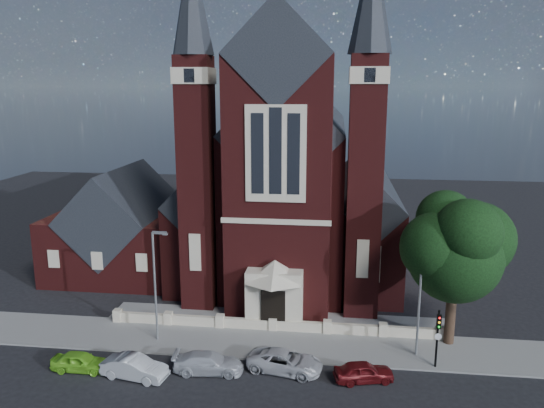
{
  "coord_description": "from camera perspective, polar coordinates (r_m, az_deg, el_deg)",
  "views": [
    {
      "loc": [
        4.38,
        -29.53,
        17.73
      ],
      "look_at": [
        -0.76,
        12.0,
        8.42
      ],
      "focal_mm": 35.0,
      "sensor_mm": 36.0,
      "label": 1
    }
  ],
  "objects": [
    {
      "name": "pavement_strip",
      "position": [
        38.63,
        -0.26,
        -14.78
      ],
      "size": [
        60.0,
        5.0,
        0.12
      ],
      "primitive_type": "cube",
      "color": "gray",
      "rests_on": "ground"
    },
    {
      "name": "car_silver_b",
      "position": [
        35.2,
        -6.86,
        -16.6
      ],
      "size": [
        4.54,
        2.08,
        1.29
      ],
      "primitive_type": "imported",
      "rotation": [
        0.0,
        0.0,
        1.64
      ],
      "color": "#B7BAC0",
      "rests_on": "ground"
    },
    {
      "name": "street_tree",
      "position": [
        37.76,
        19.38,
        -4.77
      ],
      "size": [
        6.4,
        6.6,
        10.7
      ],
      "color": "black",
      "rests_on": "ground"
    },
    {
      "name": "car_dark_red",
      "position": [
        34.54,
        9.83,
        -17.35
      ],
      "size": [
        3.92,
        2.29,
        1.25
      ],
      "primitive_type": "imported",
      "rotation": [
        0.0,
        0.0,
        1.8
      ],
      "color": "#5C0F12",
      "rests_on": "ground"
    },
    {
      "name": "church",
      "position": [
        53.52,
        2.25,
        2.26
      ],
      "size": [
        20.01,
        34.9,
        29.2
      ],
      "color": "#491313",
      "rests_on": "ground"
    },
    {
      "name": "forecourt_wall",
      "position": [
        40.4,
        0.11,
        -13.49
      ],
      "size": [
        24.0,
        0.4,
        0.9
      ],
      "primitive_type": "cube",
      "color": "beige",
      "rests_on": "ground"
    },
    {
      "name": "street_lamp_right",
      "position": [
        36.47,
        15.77,
        -9.06
      ],
      "size": [
        1.16,
        0.22,
        8.09
      ],
      "color": "gray",
      "rests_on": "ground"
    },
    {
      "name": "street_lamp_left",
      "position": [
        38.05,
        -12.38,
        -7.95
      ],
      "size": [
        1.16,
        0.22,
        8.09
      ],
      "color": "gray",
      "rests_on": "ground"
    },
    {
      "name": "parish_hall",
      "position": [
        53.51,
        -15.62,
        -2.79
      ],
      "size": [
        12.0,
        12.2,
        10.24
      ],
      "color": "#491313",
      "rests_on": "ground"
    },
    {
      "name": "ground",
      "position": [
        48.13,
        1.35,
        -9.08
      ],
      "size": [
        120.0,
        120.0,
        0.0
      ],
      "primitive_type": "plane",
      "color": "black",
      "rests_on": "ground"
    },
    {
      "name": "forecourt_paving",
      "position": [
        42.19,
        0.45,
        -12.31
      ],
      "size": [
        26.0,
        3.0,
        0.14
      ],
      "primitive_type": "cube",
      "color": "gray",
      "rests_on": "ground"
    },
    {
      "name": "car_lime_van",
      "position": [
        37.23,
        -19.94,
        -15.64
      ],
      "size": [
        3.61,
        1.48,
        1.23
      ],
      "primitive_type": "imported",
      "rotation": [
        0.0,
        0.0,
        1.58
      ],
      "color": "#75CD29",
      "rests_on": "ground"
    },
    {
      "name": "car_white_suv",
      "position": [
        35.09,
        1.43,
        -16.57
      ],
      "size": [
        5.13,
        3.08,
        1.33
      ],
      "primitive_type": "imported",
      "rotation": [
        0.0,
        0.0,
        1.38
      ],
      "color": "silver",
      "rests_on": "ground"
    },
    {
      "name": "car_silver_a",
      "position": [
        35.41,
        -14.56,
        -16.66
      ],
      "size": [
        4.38,
        2.15,
        1.38
      ],
      "primitive_type": "imported",
      "rotation": [
        0.0,
        0.0,
        1.4
      ],
      "color": "#B1B6BA",
      "rests_on": "ground"
    },
    {
      "name": "traffic_signal",
      "position": [
        35.98,
        17.42,
        -12.97
      ],
      "size": [
        0.28,
        0.42,
        4.0
      ],
      "color": "black",
      "rests_on": "ground"
    }
  ]
}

